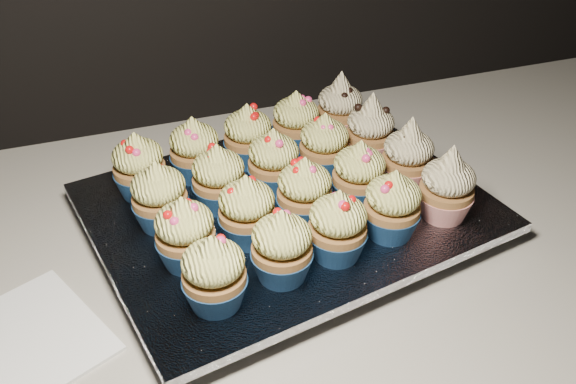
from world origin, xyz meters
name	(u,v)px	position (x,y,z in m)	size (l,w,h in m)	color
worktop	(103,279)	(0.00, 1.70, 0.88)	(2.44, 0.64, 0.04)	beige
napkin	(17,346)	(-0.09, 1.60, 0.90)	(0.15, 0.15, 0.00)	white
baking_tray	(288,218)	(0.22, 1.70, 0.91)	(0.41, 0.31, 0.02)	black
foil_lining	(288,207)	(0.22, 1.70, 0.93)	(0.44, 0.35, 0.01)	silver
cupcake_0	(214,274)	(0.10, 1.57, 0.97)	(0.06, 0.06, 0.08)	navy
cupcake_1	(282,247)	(0.18, 1.58, 0.97)	(0.06, 0.06, 0.08)	navy
cupcake_2	(338,227)	(0.24, 1.59, 0.97)	(0.06, 0.06, 0.08)	navy
cupcake_3	(392,206)	(0.31, 1.61, 0.97)	(0.06, 0.06, 0.08)	navy
cupcake_4	(447,187)	(0.38, 1.62, 0.97)	(0.06, 0.06, 0.10)	red
cupcake_5	(185,234)	(0.09, 1.63, 0.97)	(0.06, 0.06, 0.08)	navy
cupcake_6	(247,211)	(0.16, 1.65, 0.97)	(0.06, 0.06, 0.08)	navy
cupcake_7	(304,193)	(0.23, 1.66, 0.97)	(0.06, 0.06, 0.08)	navy
cupcake_8	(359,175)	(0.30, 1.68, 0.97)	(0.06, 0.06, 0.08)	navy
cupcake_9	(408,157)	(0.37, 1.69, 0.97)	(0.06, 0.06, 0.10)	red
cupcake_10	(159,197)	(0.08, 1.71, 0.97)	(0.06, 0.06, 0.08)	navy
cupcake_11	(219,179)	(0.15, 1.72, 0.97)	(0.06, 0.06, 0.08)	navy
cupcake_12	(274,162)	(0.22, 1.73, 0.97)	(0.06, 0.06, 0.08)	navy
cupcake_13	(324,146)	(0.29, 1.75, 0.97)	(0.06, 0.06, 0.08)	navy
cupcake_14	(370,131)	(0.36, 1.76, 0.97)	(0.06, 0.06, 0.10)	red
cupcake_15	(139,167)	(0.06, 1.78, 0.97)	(0.06, 0.06, 0.08)	navy
cupcake_16	(195,150)	(0.13, 1.79, 0.97)	(0.06, 0.06, 0.08)	navy
cupcake_17	(248,137)	(0.21, 1.80, 0.97)	(0.06, 0.06, 0.08)	navy
cupcake_18	(296,123)	(0.27, 1.82, 0.97)	(0.06, 0.06, 0.08)	navy
cupcake_19	(340,108)	(0.34, 1.83, 0.97)	(0.06, 0.06, 0.10)	red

